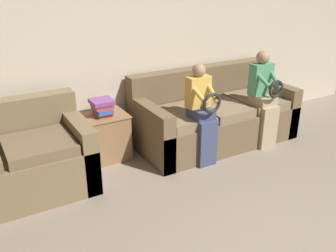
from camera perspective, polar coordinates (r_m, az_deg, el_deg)
name	(u,v)px	position (r m, az deg, el deg)	size (l,w,h in m)	color
wall_back	(147,43)	(4.77, -3.20, 12.46)	(7.67, 0.06, 2.55)	beige
couch_main	(213,117)	(4.97, 6.87, 1.38)	(2.09, 0.97, 0.93)	brown
couch_side	(3,166)	(4.06, -23.89, -5.53)	(1.70, 0.88, 0.91)	brown
child_left_seated	(202,111)	(4.28, 5.25, 2.36)	(0.28, 0.36, 1.17)	#384260
child_right_seated	(264,95)	(4.86, 14.47, 4.55)	(0.30, 0.37, 1.22)	tan
side_shelf	(104,136)	(4.54, -9.72, -1.50)	(0.55, 0.47, 0.56)	olive
book_stack	(102,107)	(4.39, -10.01, 2.89)	(0.25, 0.28, 0.19)	#BC3833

